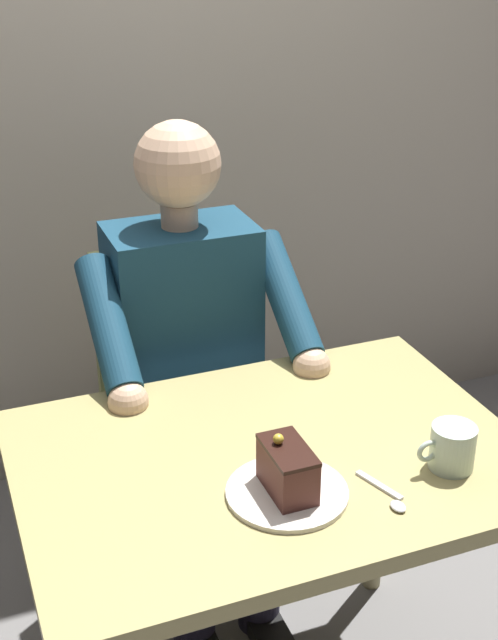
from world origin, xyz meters
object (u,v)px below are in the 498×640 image
(cake_slice, at_px, (287,469))
(dessert_spoon, at_px, (389,496))
(seated_person, at_px, (194,370))
(chair, at_px, (176,396))
(coffee_cup, at_px, (452,446))
(dining_table, at_px, (270,492))

(cake_slice, xyz_separation_m, dessert_spoon, (-0.17, 0.08, -0.05))
(seated_person, bearing_deg, chair, -90.00)
(chair, bearing_deg, dessert_spoon, 99.38)
(cake_slice, distance_m, dessert_spoon, 0.20)
(seated_person, relative_size, cake_slice, 9.83)
(dessert_spoon, bearing_deg, chair, -80.62)
(chair, distance_m, cake_slice, 0.86)
(cake_slice, relative_size, coffee_cup, 1.07)
(seated_person, xyz_separation_m, coffee_cup, (-0.31, 0.67, 0.12))
(cake_slice, relative_size, dessert_spoon, 0.92)
(seated_person, bearing_deg, dessert_spoon, 101.55)
(chair, relative_size, coffee_cup, 7.41)
(dining_table, relative_size, cake_slice, 7.65)
(seated_person, distance_m, cake_slice, 0.65)
(cake_slice, bearing_deg, chair, -91.70)
(chair, xyz_separation_m, cake_slice, (0.02, 0.81, 0.30))
(dining_table, bearing_deg, dessert_spoon, 124.33)
(chair, height_order, seated_person, seated_person)
(chair, distance_m, dessert_spoon, 0.93)
(coffee_cup, xyz_separation_m, dessert_spoon, (0.16, 0.04, -0.04))
(dessert_spoon, bearing_deg, cake_slice, -24.73)
(dessert_spoon, bearing_deg, dining_table, -55.67)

